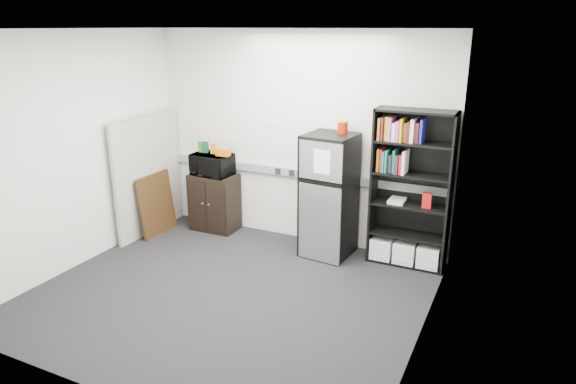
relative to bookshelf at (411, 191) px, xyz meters
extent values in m
plane|color=black|center=(-1.53, -1.57, -0.91)|extent=(4.00, 4.00, 0.00)
cube|color=silver|center=(-1.53, 0.18, 0.44)|extent=(4.00, 0.02, 2.70)
cube|color=silver|center=(0.47, -1.57, 0.44)|extent=(0.02, 3.50, 2.70)
cube|color=silver|center=(-3.53, -1.57, 0.44)|extent=(0.02, 3.50, 2.70)
cube|color=white|center=(-1.53, -1.57, 1.79)|extent=(4.00, 3.50, 0.02)
cube|color=gray|center=(-1.53, 0.15, -0.01)|extent=(3.92, 0.05, 0.10)
cube|color=white|center=(-1.88, 0.18, 0.64)|extent=(0.14, 0.00, 0.10)
cube|color=black|center=(-0.44, -0.01, 0.01)|extent=(0.02, 0.34, 1.85)
cube|color=black|center=(0.44, -0.01, 0.01)|extent=(0.02, 0.34, 1.85)
cube|color=black|center=(0.00, 0.16, 0.01)|extent=(0.90, 0.02, 1.85)
cube|color=black|center=(0.00, -0.01, 0.92)|extent=(0.90, 0.34, 0.02)
cube|color=black|center=(0.00, -0.01, -0.89)|extent=(0.85, 0.32, 0.03)
cube|color=black|center=(0.00, -0.01, -0.54)|extent=(0.85, 0.32, 0.03)
cube|color=black|center=(0.00, -0.01, -0.17)|extent=(0.85, 0.32, 0.02)
cube|color=black|center=(0.00, -0.01, 0.20)|extent=(0.85, 0.32, 0.02)
cube|color=black|center=(0.00, -0.01, 0.57)|extent=(0.85, 0.32, 0.02)
cube|color=white|center=(-0.28, -0.02, -0.76)|extent=(0.25, 0.30, 0.25)
cube|color=white|center=(0.00, -0.02, -0.76)|extent=(0.25, 0.30, 0.25)
cube|color=white|center=(0.28, -0.02, -0.76)|extent=(0.25, 0.30, 0.25)
cube|color=gray|center=(-3.43, -0.49, -0.11)|extent=(0.05, 1.30, 1.60)
cube|color=#B2B2B7|center=(-3.43, -0.49, 0.70)|extent=(0.06, 1.30, 0.02)
cube|color=black|center=(-2.67, -0.06, -0.52)|extent=(0.63, 0.40, 0.79)
cube|color=black|center=(-2.82, -0.26, -0.52)|extent=(0.29, 0.01, 0.70)
cube|color=black|center=(-2.52, -0.26, -0.52)|extent=(0.29, 0.01, 0.70)
cylinder|color=#B2B2B7|center=(-2.72, -0.28, -0.48)|extent=(0.02, 0.02, 0.02)
cylinder|color=#B2B2B7|center=(-2.62, -0.28, -0.48)|extent=(0.02, 0.02, 0.02)
imported|color=black|center=(-2.67, -0.08, 0.03)|extent=(0.54, 0.37, 0.29)
cube|color=#265F1B|center=(-2.86, -0.05, 0.25)|extent=(0.08, 0.06, 0.15)
cube|color=#0C3720|center=(-2.78, -0.05, 0.25)|extent=(0.08, 0.07, 0.15)
cube|color=#C87212|center=(-2.66, -0.05, 0.24)|extent=(0.08, 0.06, 0.14)
cube|color=#CD6814|center=(-2.48, -0.10, 0.22)|extent=(0.18, 0.11, 0.10)
cube|color=black|center=(-0.95, -0.14, -0.16)|extent=(0.62, 0.62, 1.50)
cube|color=silver|center=(-0.95, -0.43, 0.34)|extent=(0.55, 0.07, 0.45)
cube|color=silver|center=(-0.95, -0.43, -0.42)|extent=(0.55, 0.07, 0.96)
cube|color=black|center=(-0.95, -0.44, 0.09)|extent=(0.54, 0.06, 0.03)
cube|color=white|center=(-0.93, -0.45, 0.34)|extent=(0.21, 0.02, 0.28)
cube|color=black|center=(-0.95, -0.14, 0.59)|extent=(0.62, 0.62, 0.02)
cylinder|color=#991907|center=(-0.85, -0.02, 0.68)|extent=(0.12, 0.12, 0.15)
cylinder|color=gold|center=(-0.85, -0.02, 0.77)|extent=(0.13, 0.13, 0.02)
cube|color=black|center=(-3.30, -0.53, -0.50)|extent=(0.14, 0.65, 0.83)
cube|color=beige|center=(-3.28, -0.53, -0.50)|extent=(0.09, 0.55, 0.71)
camera|label=1|loc=(1.14, -5.69, 1.81)|focal=32.00mm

